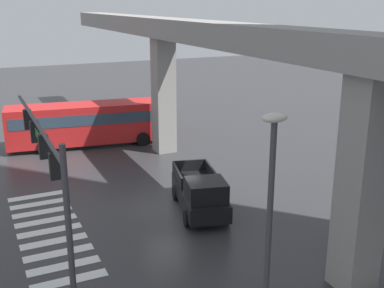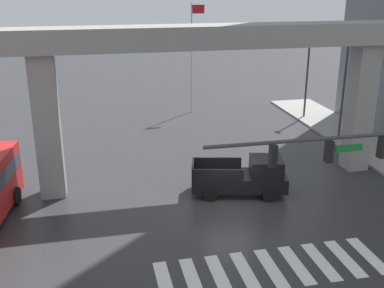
{
  "view_description": "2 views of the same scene",
  "coord_description": "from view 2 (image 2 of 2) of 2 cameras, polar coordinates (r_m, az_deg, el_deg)",
  "views": [
    {
      "loc": [
        20.29,
        -8.24,
        9.81
      ],
      "look_at": [
        -1.88,
        2.11,
        2.56
      ],
      "focal_mm": 44.81,
      "sensor_mm": 36.0,
      "label": 1
    },
    {
      "loc": [
        -6.65,
        -21.01,
        11.07
      ],
      "look_at": [
        -1.76,
        1.25,
        3.08
      ],
      "focal_mm": 43.79,
      "sensor_mm": 36.0,
      "label": 2
    }
  ],
  "objects": [
    {
      "name": "flagpole",
      "position": [
        40.68,
        0.09,
        11.35
      ],
      "size": [
        1.16,
        0.12,
        9.31
      ],
      "color": "silver",
      "rests_on": "ground"
    },
    {
      "name": "traffic_signal_mast",
      "position": [
        19.39,
        22.34,
        -1.45
      ],
      "size": [
        10.89,
        0.32,
        6.2
      ],
      "color": "#38383D",
      "rests_on": "ground"
    },
    {
      "name": "street_lamp_mid_block",
      "position": [
        34.97,
        18.11,
        7.63
      ],
      "size": [
        0.44,
        0.7,
        7.24
      ],
      "color": "#38383D",
      "rests_on": "ground"
    },
    {
      "name": "crosswalk_stripes",
      "position": [
        19.95,
        9.62,
        -14.68
      ],
      "size": [
        9.35,
        2.8,
        0.01
      ],
      "color": "silver",
      "rests_on": "ground"
    },
    {
      "name": "street_lamp_far_north",
      "position": [
        40.04,
        13.94,
        9.39
      ],
      "size": [
        0.44,
        0.7,
        7.24
      ],
      "color": "#38383D",
      "rests_on": "ground"
    },
    {
      "name": "elevated_overpass",
      "position": [
        25.5,
        2.9,
        11.39
      ],
      "size": [
        56.15,
        2.04,
        8.87
      ],
      "color": "gray",
      "rests_on": "ground"
    },
    {
      "name": "pickup_truck",
      "position": [
        25.57,
        6.4,
        -4.04
      ],
      "size": [
        5.4,
        3.05,
        2.08
      ],
      "color": "black",
      "rests_on": "ground"
    },
    {
      "name": "ground_plane",
      "position": [
        24.66,
        4.66,
        -7.43
      ],
      "size": [
        120.0,
        120.0,
        0.0
      ],
      "primitive_type": "plane",
      "color": "#2D2D30"
    }
  ]
}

